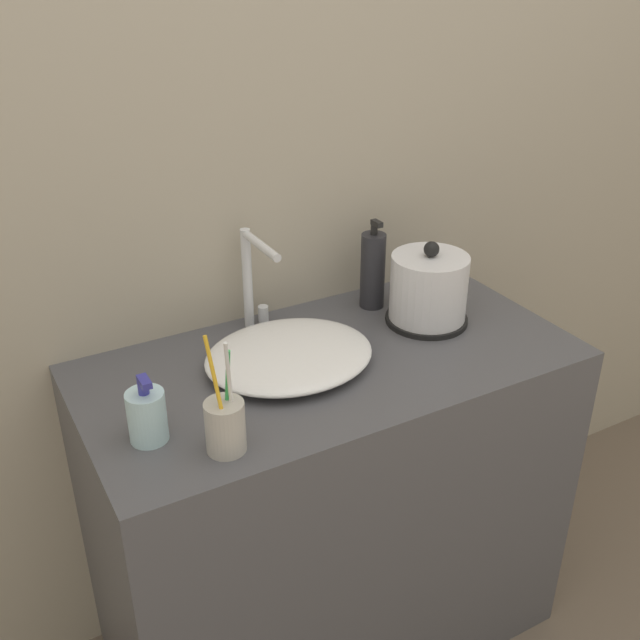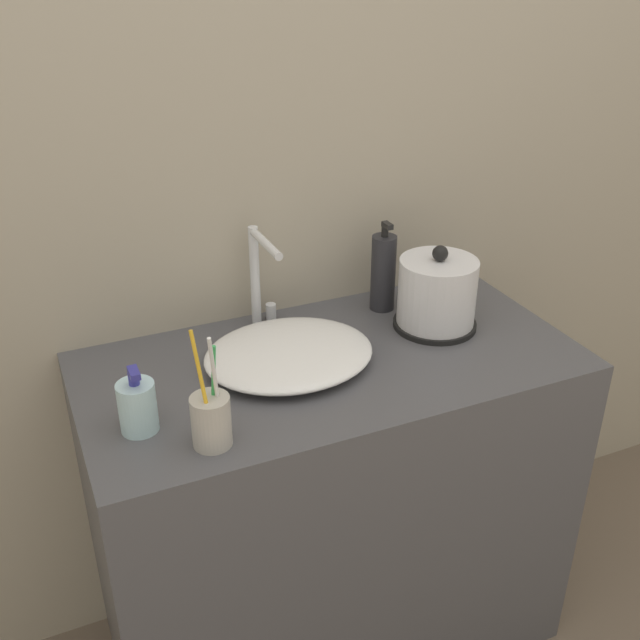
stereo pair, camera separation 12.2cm
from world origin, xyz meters
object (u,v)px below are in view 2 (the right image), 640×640
object	(u,v)px
electric_kettle	(437,296)
lotion_bottle	(137,406)
faucet	(260,272)
shampoo_bottle	(383,272)
toothbrush_cup	(211,419)

from	to	relation	value
electric_kettle	lotion_bottle	world-z (taller)	electric_kettle
faucet	shampoo_bottle	size ratio (longest dim) A/B	1.07
faucet	lotion_bottle	world-z (taller)	faucet
lotion_bottle	shampoo_bottle	xyz separation A→B (m)	(0.63, 0.25, 0.04)
faucet	toothbrush_cup	world-z (taller)	faucet
lotion_bottle	shampoo_bottle	distance (m)	0.68
toothbrush_cup	faucet	bearing A→B (deg)	58.80
faucet	electric_kettle	xyz separation A→B (m)	(0.36, -0.16, -0.06)
faucet	shampoo_bottle	bearing A→B (deg)	-5.58
lotion_bottle	shampoo_bottle	world-z (taller)	shampoo_bottle
electric_kettle	faucet	bearing A→B (deg)	156.20
electric_kettle	lotion_bottle	size ratio (longest dim) A/B	1.48
toothbrush_cup	lotion_bottle	distance (m)	0.14
electric_kettle	lotion_bottle	xyz separation A→B (m)	(-0.70, -0.12, -0.02)
shampoo_bottle	toothbrush_cup	bearing A→B (deg)	-146.27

